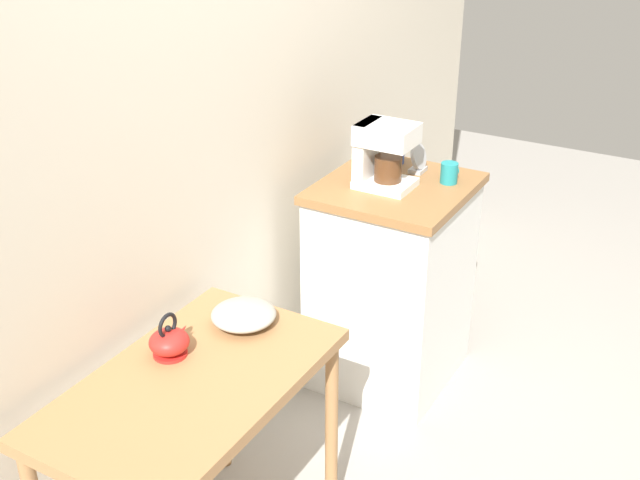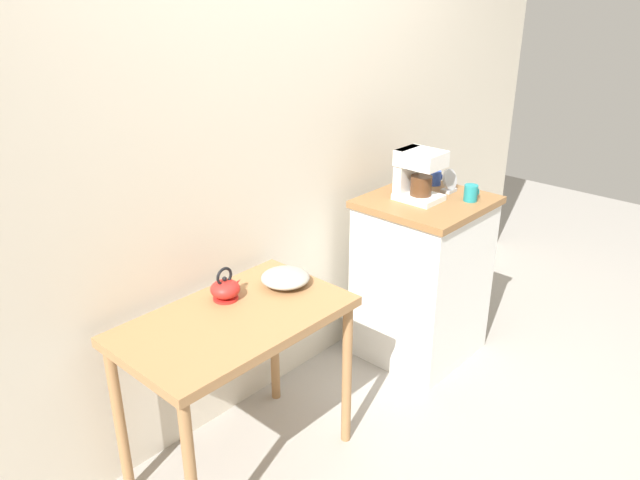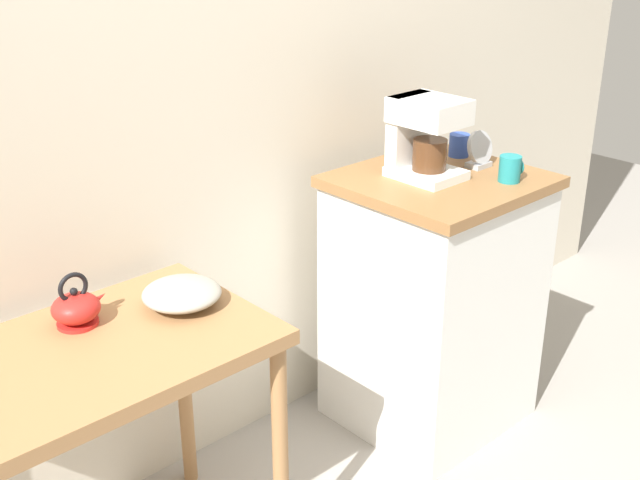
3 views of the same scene
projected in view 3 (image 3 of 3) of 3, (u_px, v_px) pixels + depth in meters
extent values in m
cube|color=beige|center=(227.00, 25.00, 2.39)|extent=(4.40, 0.10, 2.80)
cube|color=#9E7044|center=(80.00, 361.00, 1.92)|extent=(0.93, 0.54, 0.04)
cylinder|color=#9E7044|center=(280.00, 457.00, 2.17)|extent=(0.04, 0.04, 0.71)
cylinder|color=#9E7044|center=(184.00, 386.00, 2.49)|extent=(0.04, 0.04, 0.71)
cube|color=white|center=(434.00, 306.00, 2.79)|extent=(0.59, 0.55, 0.88)
cube|color=olive|center=(442.00, 182.00, 2.61)|extent=(0.62, 0.58, 0.04)
cylinder|color=#9E998C|center=(183.00, 304.00, 2.13)|extent=(0.09, 0.09, 0.01)
ellipsoid|color=#9E998C|center=(182.00, 293.00, 2.12)|extent=(0.21, 0.21, 0.06)
cylinder|color=red|center=(78.00, 323.00, 2.04)|extent=(0.10, 0.10, 0.01)
ellipsoid|color=red|center=(76.00, 308.00, 2.02)|extent=(0.12, 0.12, 0.07)
cone|color=red|center=(97.00, 300.00, 2.06)|extent=(0.06, 0.03, 0.04)
sphere|color=black|center=(74.00, 291.00, 2.00)|extent=(0.02, 0.02, 0.02)
torus|color=black|center=(73.00, 287.00, 2.00)|extent=(0.08, 0.01, 0.08)
cube|color=white|center=(426.00, 173.00, 2.59)|extent=(0.18, 0.22, 0.03)
cube|color=white|center=(408.00, 133.00, 2.60)|extent=(0.16, 0.05, 0.26)
cube|color=white|center=(430.00, 111.00, 2.51)|extent=(0.18, 0.22, 0.08)
cylinder|color=#4C2D19|center=(430.00, 155.00, 2.56)|extent=(0.11, 0.11, 0.10)
cylinder|color=#2D4CAD|center=(459.00, 145.00, 2.80)|extent=(0.07, 0.07, 0.08)
torus|color=#2D4CAD|center=(466.00, 143.00, 2.82)|extent=(0.01, 0.05, 0.05)
cylinder|color=teal|center=(510.00, 169.00, 2.55)|extent=(0.07, 0.07, 0.08)
torus|color=teal|center=(517.00, 166.00, 2.57)|extent=(0.01, 0.06, 0.06)
cube|color=#B2B5BA|center=(478.00, 164.00, 2.70)|extent=(0.08, 0.06, 0.02)
cylinder|color=#B2B5BA|center=(480.00, 147.00, 2.67)|extent=(0.11, 0.05, 0.11)
cylinder|color=black|center=(480.00, 147.00, 2.67)|extent=(0.10, 0.04, 0.09)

